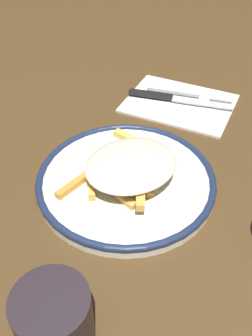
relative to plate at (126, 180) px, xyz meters
The scene contains 7 objects.
ground_plane 0.01m from the plate, ahead, with size 2.60×2.60×0.00m, color #473119.
plate is the anchor object (origin of this frame).
fries_heap 0.03m from the plate, 92.13° to the left, with size 0.19×0.18×0.04m.
napkin 0.26m from the plate, behind, with size 0.16×0.21×0.01m, color white.
fork 0.29m from the plate, behind, with size 0.04×0.18×0.01m.
knife 0.26m from the plate, behind, with size 0.04×0.21×0.01m.
coffee_mug 0.25m from the plate, ahead, with size 0.11×0.08×0.08m.
Camera 1 is at (0.38, 0.16, 0.40)m, focal length 39.59 mm.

